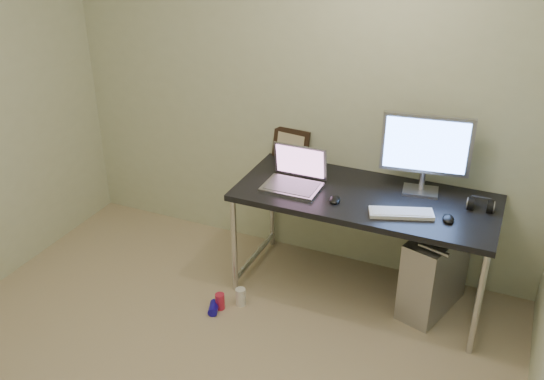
% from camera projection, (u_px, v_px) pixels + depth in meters
% --- Properties ---
extents(wall_back, '(3.50, 0.02, 2.50)m').
position_uv_depth(wall_back, '(298.00, 91.00, 4.15)').
color(wall_back, beige).
rests_on(wall_back, ground).
extents(desk, '(1.66, 0.73, 0.75)m').
position_uv_depth(desk, '(365.00, 206.00, 3.90)').
color(desk, black).
rests_on(desk, ground).
extents(tower_computer, '(0.38, 0.58, 0.59)m').
position_uv_depth(tower_computer, '(434.00, 272.00, 3.93)').
color(tower_computer, '#A3A3A7').
rests_on(tower_computer, ground).
extents(cable_a, '(0.01, 0.16, 0.69)m').
position_uv_depth(cable_a, '(437.00, 233.00, 4.12)').
color(cable_a, black).
rests_on(cable_a, ground).
extents(cable_b, '(0.02, 0.11, 0.71)m').
position_uv_depth(cable_b, '(449.00, 240.00, 4.08)').
color(cable_b, black).
rests_on(cable_b, ground).
extents(can_red, '(0.07, 0.07, 0.11)m').
position_uv_depth(can_red, '(220.00, 301.00, 4.01)').
color(can_red, '#CA2243').
rests_on(can_red, ground).
extents(can_white, '(0.07, 0.07, 0.12)m').
position_uv_depth(can_white, '(241.00, 297.00, 4.04)').
color(can_white, white).
rests_on(can_white, ground).
extents(can_blue, '(0.10, 0.13, 0.06)m').
position_uv_depth(can_blue, '(214.00, 308.00, 3.99)').
color(can_blue, '#180EB1').
rests_on(can_blue, ground).
extents(laptop, '(0.37, 0.30, 0.25)m').
position_uv_depth(laptop, '(295.00, 177.00, 3.96)').
color(laptop, '#9E9DA4').
rests_on(laptop, desk).
extents(monitor, '(0.55, 0.19, 0.52)m').
position_uv_depth(monitor, '(426.00, 148.00, 3.77)').
color(monitor, '#9E9DA4').
rests_on(monitor, desk).
extents(keyboard, '(0.40, 0.24, 0.02)m').
position_uv_depth(keyboard, '(401.00, 213.00, 3.63)').
color(keyboard, white).
rests_on(keyboard, desk).
extents(mouse_right, '(0.09, 0.12, 0.04)m').
position_uv_depth(mouse_right, '(448.00, 218.00, 3.57)').
color(mouse_right, black).
rests_on(mouse_right, desk).
extents(mouse_left, '(0.09, 0.12, 0.04)m').
position_uv_depth(mouse_left, '(335.00, 198.00, 3.78)').
color(mouse_left, black).
rests_on(mouse_left, desk).
extents(headphones, '(0.15, 0.10, 0.10)m').
position_uv_depth(headphones, '(480.00, 205.00, 3.69)').
color(headphones, black).
rests_on(headphones, desk).
extents(picture_frame, '(0.29, 0.11, 0.23)m').
position_uv_depth(picture_frame, '(291.00, 144.00, 4.32)').
color(picture_frame, black).
rests_on(picture_frame, desk).
extents(webcam, '(0.05, 0.04, 0.12)m').
position_uv_depth(webcam, '(319.00, 158.00, 4.17)').
color(webcam, silver).
rests_on(webcam, desk).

